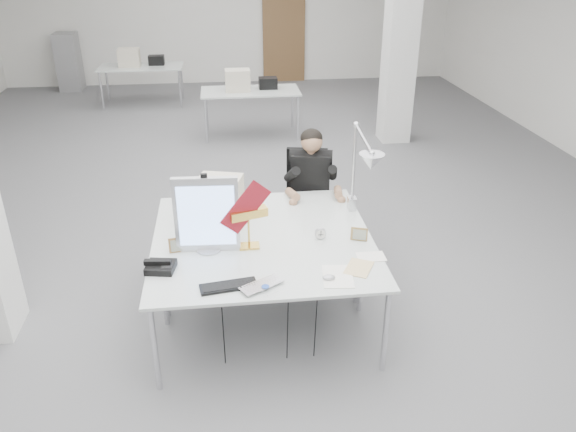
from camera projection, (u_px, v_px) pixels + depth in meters
name	position (u px, v px, depth m)	size (l,w,h in m)	color
room_shell	(248.00, 68.00, 6.17)	(10.04, 14.04, 3.24)	#5B5B5E
desk_main	(267.00, 267.00, 4.24)	(1.80, 0.90, 0.03)	silver
desk_second	(259.00, 215.00, 5.04)	(1.80, 0.90, 0.03)	silver
bg_desk_a	(250.00, 91.00, 9.16)	(1.60, 0.80, 0.03)	silver
bg_desk_b	(141.00, 67.00, 10.90)	(1.60, 0.80, 0.03)	silver
filing_cabinet	(69.00, 62.00, 12.07)	(0.45, 0.55, 1.20)	gray
office_chair	(310.00, 209.00, 5.78)	(0.46, 0.46, 0.94)	black
seated_person	(311.00, 172.00, 5.55)	(0.43, 0.54, 0.81)	black
monitor	(207.00, 215.00, 4.32)	(0.50, 0.05, 0.62)	#BCBCC1
pennant	(246.00, 207.00, 4.29)	(0.43, 0.01, 0.18)	maroon
keyboard	(228.00, 286.00, 3.97)	(0.40, 0.13, 0.02)	black
laptop	(265.00, 289.00, 3.94)	(0.32, 0.21, 0.03)	silver
mouse	(329.00, 277.00, 4.06)	(0.09, 0.06, 0.04)	#A9A9AD
bankers_lamp	(249.00, 226.00, 4.41)	(0.33, 0.13, 0.38)	gold
desk_phone	(161.00, 267.00, 4.17)	(0.21, 0.19, 0.05)	black
picture_frame_left	(178.00, 245.00, 4.41)	(0.15, 0.01, 0.12)	#9E7244
picture_frame_right	(359.00, 234.00, 4.58)	(0.14, 0.01, 0.11)	olive
desk_clock	(320.00, 233.00, 4.60)	(0.09, 0.09, 0.03)	#BBBCC0
paper_stack_a	(338.00, 276.00, 4.10)	(0.22, 0.31, 0.01)	white
paper_stack_b	(359.00, 268.00, 4.20)	(0.18, 0.25, 0.01)	#E5C589
paper_stack_c	(371.00, 257.00, 4.35)	(0.22, 0.15, 0.01)	white
beige_monitor	(219.00, 198.00, 4.93)	(0.37, 0.35, 0.35)	beige
architect_lamp	(361.00, 177.00, 4.71)	(0.23, 0.66, 0.85)	silver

